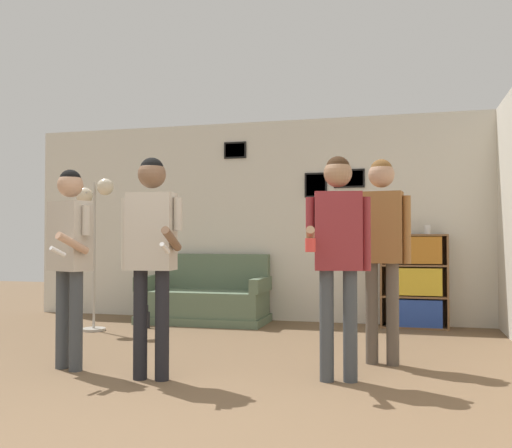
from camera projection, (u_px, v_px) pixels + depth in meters
name	position (u px, v px, depth m)	size (l,w,h in m)	color
ground_plane	(115.00, 448.00, 2.99)	(20.00, 20.00, 0.00)	brown
wall_back	(291.00, 220.00, 7.67)	(7.57, 0.08, 2.70)	silver
couch	(205.00, 300.00, 7.51)	(1.66, 0.80, 0.89)	#5B7056
bookshelf	(414.00, 281.00, 7.04)	(0.81, 0.30, 1.16)	brown
floor_lamp	(95.00, 212.00, 6.84)	(0.48, 0.28, 1.82)	#ADA89E
person_player_foreground_left	(70.00, 246.00, 4.80)	(0.47, 0.56, 1.68)	#3D4247
person_player_foreground_center	(151.00, 242.00, 4.46)	(0.51, 0.45, 1.74)	black
person_watcher_holding_cup	(338.00, 241.00, 4.40)	(0.49, 0.48, 1.74)	#3D4247
person_spectator_near_bookshelf	(382.00, 236.00, 5.00)	(0.50, 0.24, 1.80)	brown
bottle_on_floor	(147.00, 319.00, 7.02)	(0.07, 0.07, 0.28)	black
drinking_cup	(427.00, 230.00, 7.01)	(0.07, 0.07, 0.11)	white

